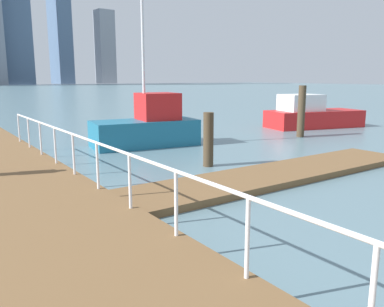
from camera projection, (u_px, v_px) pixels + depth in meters
The scene contains 10 objects.
ground_plane at pixel (88, 140), 18.22m from camera, with size 300.00×300.00×0.00m, color slate.
floating_dock at pixel (272, 175), 11.37m from camera, with size 10.81×2.00×0.18m, color brown.
boardwalk_railing at pixel (176, 185), 6.09m from camera, with size 0.06×22.87×1.08m.
dock_piling_0 at pixel (301, 111), 19.11m from camera, with size 0.36×0.36×2.48m, color #473826.
dock_piling_1 at pixel (208, 140), 12.77m from camera, with size 0.33×0.33×1.76m, color #473826.
moored_boat_1 at pixel (148, 126), 16.70m from camera, with size 4.59×2.50×7.15m.
moored_boat_2 at pixel (311, 115), 22.89m from camera, with size 5.93×3.49×1.91m.
skyline_tower_4 at pixel (15, 23), 155.50m from camera, with size 10.85×9.79×48.20m, color slate.
skyline_tower_5 at pixel (59, 11), 170.71m from camera, with size 6.15×13.86×62.49m, color slate.
skyline_tower_6 at pixel (105, 47), 185.06m from camera, with size 7.69×6.99×33.37m, color #8C939E.
Camera 1 is at (-6.30, 2.46, 2.87)m, focal length 36.91 mm.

